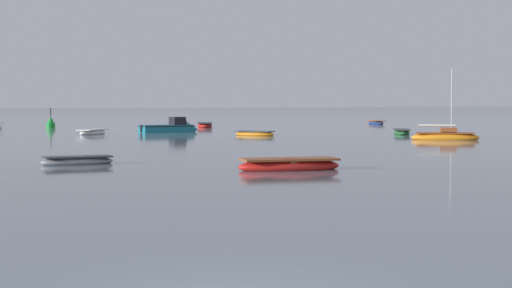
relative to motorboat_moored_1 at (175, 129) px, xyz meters
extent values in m
cube|color=#197084|center=(-0.84, -0.07, -0.09)|extent=(4.72, 2.26, 0.90)
cone|color=#197084|center=(1.55, 0.12, -0.09)|extent=(1.57, 1.92, 1.81)
cube|color=black|center=(-0.79, -0.06, 0.25)|extent=(4.83, 2.30, 0.10)
cube|color=black|center=(0.25, 0.02, 0.72)|extent=(1.21, 1.51, 0.70)
cube|color=#384751|center=(0.80, 0.06, 0.77)|extent=(0.36, 1.39, 0.56)
cube|color=black|center=(-3.08, -0.24, 0.05)|extent=(0.31, 0.38, 0.64)
ellipsoid|color=#23602D|center=(16.25, -11.88, -0.18)|extent=(3.04, 3.97, 0.60)
cube|color=#33383F|center=(16.25, -11.88, 0.08)|extent=(2.87, 3.69, 0.08)
cube|color=#33383F|center=(16.25, -11.88, -0.01)|extent=(1.14, 0.80, 0.06)
ellipsoid|color=orange|center=(3.77, -9.58, -0.19)|extent=(3.10, 3.33, 0.54)
cube|color=#33383F|center=(3.77, -9.58, 0.04)|extent=(2.90, 3.11, 0.07)
cube|color=#33383F|center=(3.77, -9.58, -0.04)|extent=(0.93, 0.85, 0.05)
ellipsoid|color=gray|center=(-15.09, -34.61, -0.20)|extent=(3.18, 1.22, 0.49)
cube|color=#33383F|center=(-15.09, -34.61, 0.01)|extent=(2.93, 1.19, 0.07)
cube|color=#33383F|center=(-15.09, -34.61, -0.06)|extent=(0.24, 0.97, 0.05)
ellipsoid|color=red|center=(7.39, 12.91, -0.15)|extent=(2.97, 4.83, 0.72)
cube|color=#33383F|center=(7.39, 12.91, 0.16)|extent=(2.83, 4.47, 0.10)
cube|color=#33383F|center=(7.39, 12.91, 0.05)|extent=(1.42, 0.73, 0.07)
ellipsoid|color=navy|center=(31.12, 16.64, -0.17)|extent=(2.05, 4.08, 0.62)
cube|color=brown|center=(31.12, 16.64, 0.09)|extent=(1.97, 3.77, 0.08)
cube|color=brown|center=(31.12, 16.64, 0.00)|extent=(1.23, 0.47, 0.06)
ellipsoid|color=red|center=(-7.92, -40.85, -0.16)|extent=(4.30, 1.99, 0.65)
cube|color=brown|center=(-7.92, -40.85, 0.11)|extent=(3.97, 1.91, 0.09)
cube|color=brown|center=(-7.92, -40.85, 0.02)|extent=(0.44, 1.30, 0.07)
ellipsoid|color=white|center=(-7.80, -1.94, -0.18)|extent=(3.41, 3.79, 0.60)
cube|color=silver|center=(-7.80, -1.94, 0.08)|extent=(3.20, 3.54, 0.08)
cube|color=silver|center=(-7.80, -1.94, -0.01)|extent=(1.07, 0.93, 0.06)
ellipsoid|color=orange|center=(13.42, -21.79, -0.15)|extent=(4.81, 3.85, 0.82)
cube|color=brown|center=(13.42, -21.79, 0.18)|extent=(4.13, 3.33, 0.08)
cube|color=brown|center=(13.62, -21.92, 0.41)|extent=(1.41, 1.31, 0.30)
cylinder|color=#B7BABF|center=(13.78, -22.03, 2.53)|extent=(0.08, 0.08, 4.53)
cylinder|color=beige|center=(12.92, -21.47, 0.72)|extent=(2.29, 1.57, 0.16)
cylinder|color=#198C2D|center=(-8.34, 17.10, -0.14)|extent=(0.90, 0.90, 0.70)
cone|color=#198C2D|center=(-8.34, 17.10, 0.56)|extent=(0.72, 0.72, 0.70)
cylinder|color=black|center=(-8.34, 17.10, 1.36)|extent=(0.10, 0.10, 0.90)
camera|label=1|loc=(-21.52, -69.63, 2.35)|focal=56.68mm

